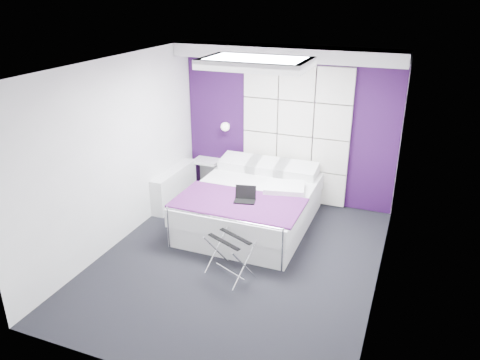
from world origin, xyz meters
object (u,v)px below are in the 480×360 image
object	(u,v)px
nightstand	(207,161)
laptop	(246,197)
radiator	(174,186)
luggage_rack	(230,257)
wall_lamp	(226,126)
bed	(252,205)

from	to	relation	value
nightstand	laptop	world-z (taller)	laptop
nightstand	radiator	bearing A→B (deg)	-110.45
luggage_rack	wall_lamp	bearing A→B (deg)	138.66
radiator	luggage_rack	xyz separation A→B (m)	(1.72, -1.68, -0.03)
nightstand	luggage_rack	bearing A→B (deg)	-58.76
radiator	nightstand	world-z (taller)	radiator
radiator	bed	world-z (taller)	bed
nightstand	luggage_rack	xyz separation A→B (m)	(1.45, -2.40, -0.28)
wall_lamp	nightstand	bearing A→B (deg)	-173.85
wall_lamp	bed	size ratio (longest dim) A/B	0.07
wall_lamp	nightstand	world-z (taller)	wall_lamp
wall_lamp	luggage_rack	xyz separation A→B (m)	(1.08, -2.44, -0.95)
wall_lamp	radiator	size ratio (longest dim) A/B	0.12
radiator	luggage_rack	world-z (taller)	radiator
wall_lamp	nightstand	size ratio (longest dim) A/B	0.33
radiator	laptop	size ratio (longest dim) A/B	4.07
radiator	laptop	world-z (taller)	laptop
wall_lamp	radiator	xyz separation A→B (m)	(-0.64, -0.76, -0.92)
bed	laptop	xyz separation A→B (m)	(0.08, -0.47, 0.35)
bed	radiator	bearing A→B (deg)	170.38
radiator	laptop	bearing A→B (deg)	-24.76
nightstand	wall_lamp	bearing A→B (deg)	6.15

